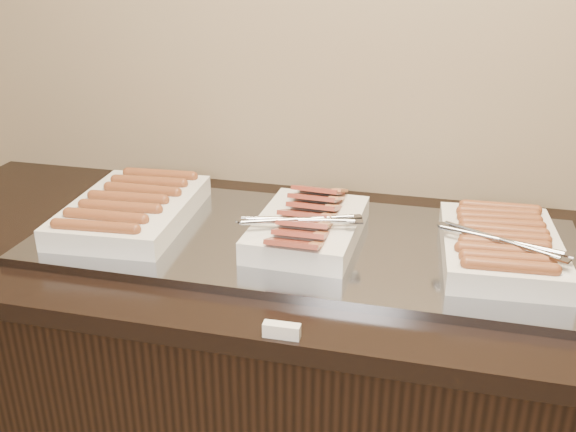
% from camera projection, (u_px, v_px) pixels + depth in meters
% --- Properties ---
extents(counter, '(2.06, 0.76, 0.90)m').
position_uv_depth(counter, '(306.00, 406.00, 1.62)').
color(counter, black).
rests_on(counter, ground).
extents(warming_tray, '(1.20, 0.50, 0.02)m').
position_uv_depth(warming_tray, '(303.00, 242.00, 1.44)').
color(warming_tray, gray).
rests_on(warming_tray, counter).
extents(dish_left, '(0.29, 0.42, 0.07)m').
position_uv_depth(dish_left, '(132.00, 209.00, 1.51)').
color(dish_left, silver).
rests_on(dish_left, warming_tray).
extents(dish_center, '(0.27, 0.35, 0.09)m').
position_uv_depth(dish_center, '(307.00, 226.00, 1.41)').
color(dish_center, silver).
rests_on(dish_center, warming_tray).
extents(dish_right, '(0.27, 0.37, 0.08)m').
position_uv_depth(dish_right, '(501.00, 245.00, 1.32)').
color(dish_right, silver).
rests_on(dish_right, warming_tray).
extents(label_holder, '(0.07, 0.02, 0.03)m').
position_uv_depth(label_holder, '(282.00, 330.00, 1.11)').
color(label_holder, silver).
rests_on(label_holder, counter).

